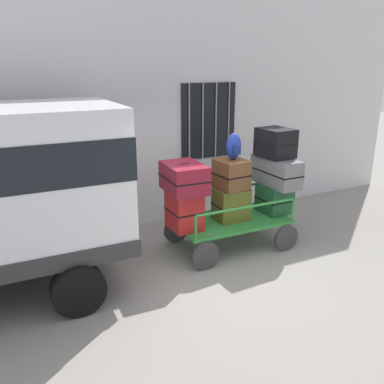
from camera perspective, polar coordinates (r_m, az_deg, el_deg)
name	(u,v)px	position (r m, az deg, el deg)	size (l,w,h in m)	color
ground_plane	(214,267)	(6.68, 3.09, -10.41)	(40.00, 40.00, 0.00)	gray
building_wall	(157,97)	(8.06, -4.92, 13.07)	(12.00, 0.38, 5.00)	silver
luggage_cart	(230,225)	(7.24, 5.35, -4.55)	(2.05, 1.21, 0.52)	#2D8438
cart_railing	(231,201)	(7.09, 5.45, -1.26)	(1.92, 1.08, 0.41)	#2D8438
suitcase_left_bottom	(184,210)	(6.68, -1.08, -2.53)	(0.49, 0.58, 0.64)	#B21E1E
suitcase_left_middle	(184,178)	(6.52, -1.14, 2.02)	(0.61, 0.83, 0.46)	maroon
suitcase_midleft_bottom	(231,204)	(7.10, 5.48, -1.70)	(0.57, 0.45, 0.56)	#4C5119
suitcase_midleft_middle	(231,174)	(6.96, 5.50, 2.49)	(0.53, 0.56, 0.50)	brown
suitcase_center_bottom	(274,199)	(7.57, 11.41, -0.90)	(0.52, 0.58, 0.52)	#194C28
suitcase_center_middle	(276,171)	(7.43, 11.63, 2.83)	(0.46, 1.00, 0.50)	slate
suitcase_center_top	(275,143)	(7.37, 11.57, 6.75)	(0.55, 0.65, 0.51)	black
backpack	(234,146)	(6.88, 5.85, 6.35)	(0.27, 0.22, 0.44)	navy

